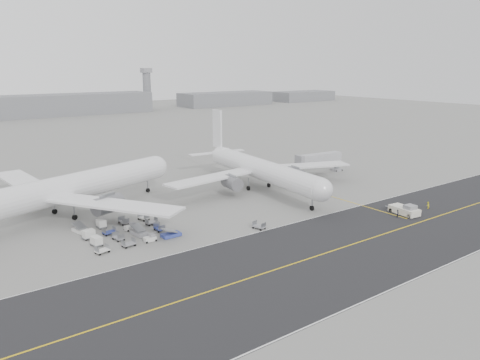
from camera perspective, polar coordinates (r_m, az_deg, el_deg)
ground at (r=98.66m, az=2.34°, el=-5.80°), size 700.00×700.00×0.00m
taxiway at (r=89.74m, az=12.14°, el=-8.14°), size 220.00×59.00×0.03m
horizon_buildings at (r=345.65m, az=-21.42°, el=7.36°), size 520.00×28.00×28.00m
control_tower at (r=373.15m, az=-11.27°, el=10.94°), size 7.00×7.00×31.25m
airliner_a at (r=110.93m, az=-20.69°, el=-1.08°), size 61.11×59.96×21.88m
airliner_b at (r=127.33m, az=2.40°, el=1.37°), size 56.40×57.27×19.77m
pushback_tug at (r=113.05m, az=19.47°, el=-3.47°), size 3.88×9.00×2.54m
jet_bridge at (r=148.37m, az=9.66°, el=2.51°), size 17.43×4.63×6.53m
gse_cluster at (r=97.35m, az=-13.83°, el=-6.48°), size 23.41×22.74×1.90m
stray_dolly at (r=97.83m, az=2.34°, el=-5.97°), size 2.20×2.91×1.60m
ground_crew_a at (r=110.09m, az=18.67°, el=-3.92°), size 0.80×0.68×1.87m
ground_crew_b at (r=119.36m, az=21.92°, el=-2.89°), size 0.96×0.82×1.71m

